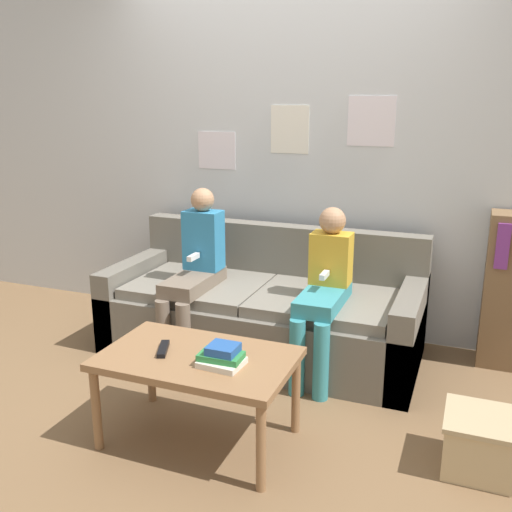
% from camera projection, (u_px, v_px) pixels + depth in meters
% --- Properties ---
extents(ground_plane, '(10.00, 10.00, 0.00)m').
position_uv_depth(ground_plane, '(230.00, 386.00, 3.36)').
color(ground_plane, brown).
extents(wall_back, '(8.00, 0.06, 2.60)m').
position_uv_depth(wall_back, '(291.00, 148.00, 3.99)').
color(wall_back, silver).
rests_on(wall_back, ground_plane).
extents(couch, '(2.03, 0.88, 0.79)m').
position_uv_depth(couch, '(264.00, 312.00, 3.79)').
color(couch, '#6B665B').
rests_on(couch, ground_plane).
extents(coffee_table, '(0.92, 0.57, 0.45)m').
position_uv_depth(coffee_table, '(198.00, 365.00, 2.73)').
color(coffee_table, '#8E6642').
rests_on(coffee_table, ground_plane).
extents(person_left, '(0.24, 0.59, 1.08)m').
position_uv_depth(person_left, '(195.00, 267.00, 3.66)').
color(person_left, '#756656').
rests_on(person_left, ground_plane).
extents(person_right, '(0.24, 0.59, 1.02)m').
position_uv_depth(person_right, '(324.00, 287.00, 3.36)').
color(person_right, teal).
rests_on(person_right, ground_plane).
extents(tv_remote, '(0.10, 0.17, 0.02)m').
position_uv_depth(tv_remote, '(163.00, 349.00, 2.76)').
color(tv_remote, black).
rests_on(tv_remote, coffee_table).
extents(book_stack, '(0.21, 0.17, 0.10)m').
position_uv_depth(book_stack, '(222.00, 357.00, 2.61)').
color(book_stack, silver).
rests_on(book_stack, coffee_table).
extents(storage_box, '(0.45, 0.34, 0.26)m').
position_uv_depth(storage_box, '(495.00, 446.00, 2.55)').
color(storage_box, '#CCB284').
rests_on(storage_box, ground_plane).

